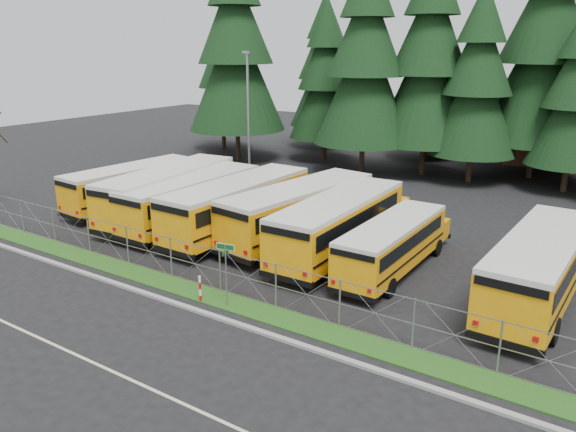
# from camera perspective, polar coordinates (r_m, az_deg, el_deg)

# --- Properties ---
(ground) EXTENTS (120.00, 120.00, 0.00)m
(ground) POSITION_cam_1_polar(r_m,az_deg,el_deg) (25.68, -3.67, -7.39)
(ground) COLOR black
(ground) RESTS_ON ground
(curb) EXTENTS (50.00, 0.25, 0.12)m
(curb) POSITION_cam_1_polar(r_m,az_deg,el_deg) (23.51, -8.27, -9.80)
(curb) COLOR gray
(curb) RESTS_ON ground
(grass_verge) EXTENTS (50.00, 1.40, 0.06)m
(grass_verge) POSITION_cam_1_polar(r_m,az_deg,el_deg) (24.47, -6.08, -8.67)
(grass_verge) COLOR #1D4F16
(grass_verge) RESTS_ON ground
(road_lane_line) EXTENTS (50.00, 0.12, 0.01)m
(road_lane_line) POSITION_cam_1_polar(r_m,az_deg,el_deg) (20.63, -17.57, -14.74)
(road_lane_line) COLOR beige
(road_lane_line) RESTS_ON ground
(chainlink_fence) EXTENTS (44.00, 0.10, 2.00)m
(chainlink_fence) POSITION_cam_1_polar(r_m,az_deg,el_deg) (24.56, -5.12, -6.05)
(chainlink_fence) COLOR gray
(chainlink_fence) RESTS_ON ground
(brick_building) EXTENTS (22.00, 10.00, 6.00)m
(brick_building) POSITION_cam_1_polar(r_m,az_deg,el_deg) (59.66, 25.43, 8.06)
(brick_building) COLOR brown
(brick_building) RESTS_ON ground
(bus_0) EXTENTS (3.54, 11.28, 2.91)m
(bus_0) POSITION_cam_1_polar(r_m,az_deg,el_deg) (39.13, -15.11, 2.90)
(bus_0) COLOR orange
(bus_0) RESTS_ON ground
(bus_1) EXTENTS (4.19, 12.65, 3.26)m
(bus_1) POSITION_cam_1_polar(r_m,az_deg,el_deg) (36.08, -11.60, 2.26)
(bus_1) COLOR orange
(bus_1) RESTS_ON ground
(bus_2) EXTENTS (2.87, 11.79, 3.09)m
(bus_2) POSITION_cam_1_polar(r_m,az_deg,el_deg) (34.39, -9.27, 1.52)
(bus_2) COLOR orange
(bus_2) RESTS_ON ground
(bus_3) EXTENTS (3.14, 12.39, 3.24)m
(bus_3) POSITION_cam_1_polar(r_m,az_deg,el_deg) (32.48, -4.63, 0.91)
(bus_3) COLOR orange
(bus_3) RESTS_ON ground
(bus_4) EXTENTS (4.49, 12.51, 3.21)m
(bus_4) POSITION_cam_1_polar(r_m,az_deg,el_deg) (31.36, 1.62, 0.34)
(bus_4) COLOR orange
(bus_4) RESTS_ON ground
(bus_5) EXTENTS (3.04, 12.12, 3.17)m
(bus_5) POSITION_cam_1_polar(r_m,az_deg,el_deg) (29.32, 5.57, -0.98)
(bus_5) COLOR orange
(bus_5) RESTS_ON ground
(bus_6) EXTENTS (2.35, 9.91, 2.60)m
(bus_6) POSITION_cam_1_polar(r_m,az_deg,el_deg) (27.57, 10.81, -3.01)
(bus_6) COLOR orange
(bus_6) RESTS_ON ground
(bus_east) EXTENTS (3.13, 11.91, 3.10)m
(bus_east) POSITION_cam_1_polar(r_m,az_deg,el_deg) (26.02, 24.33, -4.91)
(bus_east) COLOR orange
(bus_east) RESTS_ON ground
(street_sign) EXTENTS (0.83, 0.55, 2.81)m
(street_sign) POSITION_cam_1_polar(r_m,az_deg,el_deg) (23.33, -6.35, -4.62)
(street_sign) COLOR gray
(street_sign) RESTS_ON ground
(striped_bollard) EXTENTS (0.11, 0.11, 1.20)m
(striped_bollard) POSITION_cam_1_polar(r_m,az_deg,el_deg) (24.45, -8.92, -7.34)
(striped_bollard) COLOR #B20C0C
(striped_bollard) RESTS_ON ground
(light_standard) EXTENTS (0.70, 0.35, 10.14)m
(light_standard) POSITION_cam_1_polar(r_m,az_deg,el_deg) (45.80, -4.05, 10.58)
(light_standard) COLOR gray
(light_standard) RESTS_ON ground
(conifer_0) EXTENTS (6.36, 6.36, 14.06)m
(conifer_0) POSITION_cam_1_polar(r_m,az_deg,el_deg) (59.90, -6.72, 13.48)
(conifer_0) COLOR black
(conifer_0) RESTS_ON ground
(conifer_1) EXTENTS (8.95, 8.95, 19.79)m
(conifer_1) POSITION_cam_1_polar(r_m,az_deg,el_deg) (53.52, -5.35, 16.18)
(conifer_1) COLOR black
(conifer_1) RESTS_ON ground
(conifer_2) EXTENTS (6.65, 6.65, 14.71)m
(conifer_2) POSITION_cam_1_polar(r_m,az_deg,el_deg) (53.46, 3.83, 13.49)
(conifer_2) COLOR black
(conifer_2) RESTS_ON ground
(conifer_3) EXTENTS (8.15, 8.15, 18.01)m
(conifer_3) POSITION_cam_1_polar(r_m,az_deg,el_deg) (47.56, 7.86, 14.94)
(conifer_3) COLOR black
(conifer_3) RESTS_ON ground
(conifer_4) EXTENTS (8.25, 8.25, 18.24)m
(conifer_4) POSITION_cam_1_polar(r_m,az_deg,el_deg) (48.22, 14.11, 14.76)
(conifer_4) COLOR black
(conifer_4) RESTS_ON ground
(conifer_5) EXTENTS (6.90, 6.90, 15.25)m
(conifer_5) POSITION_cam_1_polar(r_m,az_deg,el_deg) (46.67, 18.66, 12.49)
(conifer_5) COLOR black
(conifer_5) RESTS_ON ground
(conifer_10) EXTENTS (7.18, 7.18, 15.87)m
(conifer_10) POSITION_cam_1_polar(r_m,az_deg,el_deg) (60.69, 3.75, 14.46)
(conifer_10) COLOR black
(conifer_10) RESTS_ON ground
(conifer_11) EXTENTS (6.92, 6.92, 15.31)m
(conifer_11) POSITION_cam_1_polar(r_m,az_deg,el_deg) (55.92, 14.16, 13.49)
(conifer_11) COLOR black
(conifer_11) RESTS_ON ground
(conifer_12) EXTENTS (9.21, 9.21, 20.36)m
(conifer_12) POSITION_cam_1_polar(r_m,az_deg,el_deg) (49.78, 24.63, 15.05)
(conifer_12) COLOR black
(conifer_12) RESTS_ON ground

